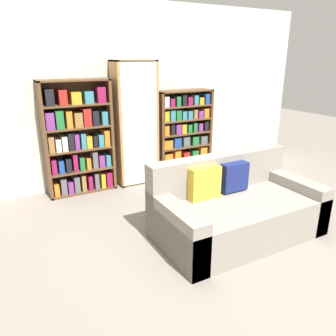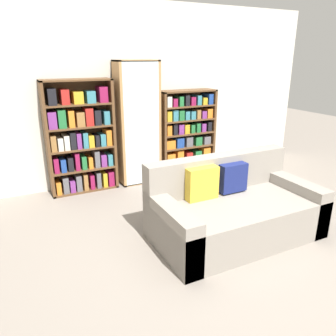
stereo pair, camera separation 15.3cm
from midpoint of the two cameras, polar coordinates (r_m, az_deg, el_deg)
name	(u,v)px [view 2 (the right image)]	position (r m, az deg, el deg)	size (l,w,h in m)	color
ground_plane	(247,261)	(3.45, 14.85, -15.44)	(16.00, 16.00, 0.00)	gray
wall_back	(139,94)	(5.26, -4.16, 12.72)	(6.32, 0.06, 2.70)	silver
couch	(233,211)	(3.73, 12.46, -7.26)	(1.82, 0.96, 0.85)	gray
bookshelf_left	(80,139)	(4.87, -14.13, 4.87)	(0.96, 0.32, 1.62)	brown
display_cabinet	(138,124)	(5.08, -4.46, 7.70)	(0.63, 0.36, 1.86)	#AD7F4C
bookshelf_right	(186,134)	(5.52, 3.96, 5.95)	(0.96, 0.32, 1.40)	brown
wine_bottle	(205,187)	(4.72, 7.45, -3.29)	(0.09, 0.09, 0.34)	black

